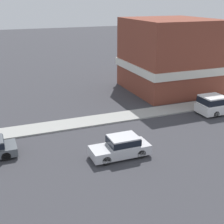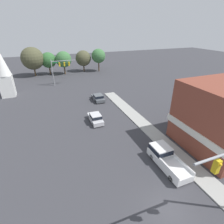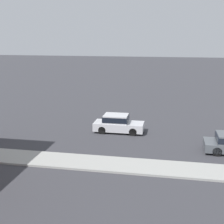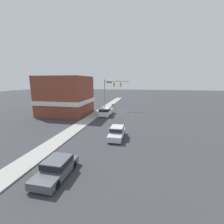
% 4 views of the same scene
% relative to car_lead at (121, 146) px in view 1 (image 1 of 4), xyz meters
% --- Properties ---
extents(car_lead, '(1.75, 4.29, 1.56)m').
position_rel_car_lead_xyz_m(car_lead, '(0.00, 0.00, 0.00)').
color(car_lead, black).
rests_on(car_lead, ground).
extents(pickup_truck_parked, '(2.12, 5.78, 1.88)m').
position_rel_car_lead_xyz_m(pickup_truck_parked, '(4.71, -12.74, 0.12)').
color(pickup_truck_parked, black).
rests_on(pickup_truck_parked, ground).
extents(corner_brick_building, '(10.40, 9.63, 8.55)m').
position_rel_car_lead_xyz_m(corner_brick_building, '(13.91, -12.23, 3.35)').
color(corner_brick_building, brown).
rests_on(corner_brick_building, ground).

